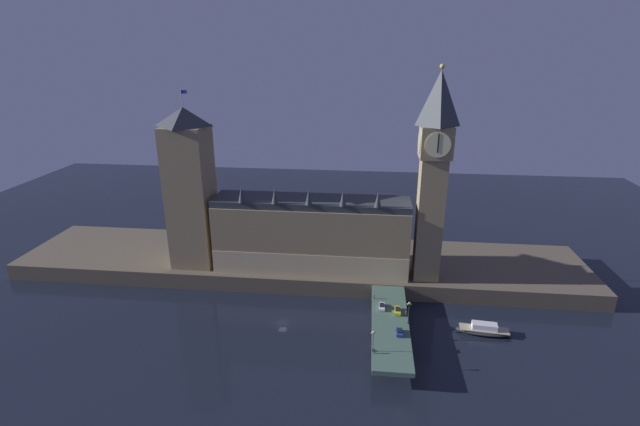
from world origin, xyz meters
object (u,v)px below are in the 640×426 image
clock_tower (433,172)px  street_lamp_near (373,339)px  car_southbound_lead (400,332)px  pedestrian_far_rail (374,296)px  pedestrian_mid_walk (406,313)px  street_lamp_mid (409,310)px  boat_downstream (484,330)px  pedestrian_near_rail (374,350)px  car_northbound_lead (382,306)px  car_southbound_trail (398,311)px  victoria_tower (190,189)px

clock_tower → street_lamp_near: 60.50m
car_southbound_lead → pedestrian_far_rail: 20.64m
pedestrian_mid_walk → pedestrian_far_rail: (-9.76, 9.40, 0.10)m
clock_tower → street_lamp_mid: bearing=-104.6°
car_southbound_lead → pedestrian_mid_walk: size_ratio=2.40×
clock_tower → street_lamp_mid: size_ratio=10.02×
street_lamp_mid → boat_downstream: 26.24m
pedestrian_near_rail → street_lamp_near: size_ratio=0.28×
car_northbound_lead → boat_downstream: 32.20m
clock_tower → car_northbound_lead: clock_tower is taller
car_southbound_lead → car_southbound_trail: 11.66m
pedestrian_near_rail → pedestrian_mid_walk: 22.08m
car_southbound_trail → pedestrian_far_rail: 10.59m
pedestrian_mid_walk → boat_downstream: size_ratio=0.10×
car_southbound_trail → street_lamp_mid: size_ratio=0.65×
clock_tower → pedestrian_near_rail: size_ratio=40.81×
car_southbound_lead → pedestrian_near_rail: bearing=-126.4°
pedestrian_near_rail → street_lamp_near: (-0.40, 0.96, 3.09)m
street_lamp_near → car_northbound_lead: bearing=82.9°
car_southbound_trail → pedestrian_far_rail: size_ratio=2.57×
pedestrian_far_rail → pedestrian_mid_walk: bearing=-43.9°
pedestrian_mid_walk → street_lamp_near: bearing=-118.3°
car_southbound_trail → boat_downstream: 27.32m
victoria_tower → street_lamp_near: (67.52, -48.68, -25.77)m
car_northbound_lead → street_lamp_mid: 11.74m
street_lamp_mid → victoria_tower: bearing=156.5°
victoria_tower → car_southbound_trail: bearing=-20.5°
car_northbound_lead → pedestrian_near_rail: 23.73m
street_lamp_near → street_lamp_mid: size_ratio=0.88×
clock_tower → street_lamp_mid: clock_tower is taller
pedestrian_mid_walk → boat_downstream: pedestrian_mid_walk is taller
car_southbound_trail → pedestrian_mid_walk: pedestrian_mid_walk is taller
pedestrian_far_rail → street_lamp_mid: (10.16, -13.54, 3.60)m
pedestrian_near_rail → boat_downstream: 40.64m
pedestrian_near_rail → victoria_tower: bearing=143.8°
car_northbound_lead → pedestrian_near_rail: pedestrian_near_rail is taller
car_northbound_lead → car_southbound_trail: (4.88, -2.03, 0.04)m
pedestrian_far_rail → boat_downstream: (34.16, -7.86, -5.35)m
street_lamp_near → clock_tower: bearing=67.8°
clock_tower → car_southbound_trail: 47.18m
pedestrian_mid_walk → pedestrian_far_rail: bearing=136.1°
pedestrian_near_rail → street_lamp_mid: street_lamp_mid is taller
victoria_tower → street_lamp_mid: bearing=-23.5°
victoria_tower → pedestrian_near_rail: victoria_tower is taller
street_lamp_near → pedestrian_near_rail: bearing=-67.3°
car_southbound_lead → boat_downstream: 29.61m
car_northbound_lead → street_lamp_mid: size_ratio=0.62×
victoria_tower → pedestrian_far_rail: victoria_tower is taller
pedestrian_mid_walk → street_lamp_mid: street_lamp_mid is taller
car_southbound_trail → street_lamp_mid: 7.61m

